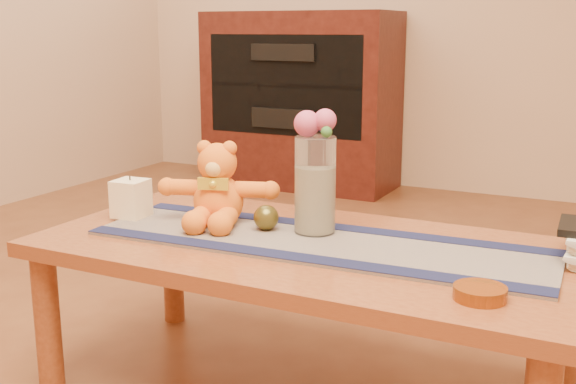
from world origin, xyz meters
The scene contains 29 objects.
coffee_table_top centered at (0.00, 0.00, 0.43)m, with size 1.40×0.70×0.04m, color brown.
table_leg_fl centered at (-0.64, -0.29, 0.21)m, with size 0.07×0.07×0.41m, color brown.
table_leg_bl centered at (-0.64, 0.29, 0.21)m, with size 0.07×0.07×0.41m, color brown.
table_leg_br centered at (0.64, 0.29, 0.21)m, with size 0.07×0.07×0.41m, color brown.
persian_runner centered at (0.03, 0.00, 0.45)m, with size 1.20×0.35×0.01m, color #181742.
runner_border_near centered at (0.04, -0.14, 0.46)m, with size 1.20×0.06×0.00m, color #131639.
runner_border_far centered at (0.03, 0.15, 0.46)m, with size 1.20×0.06×0.00m, color #131639.
teddy_bear centered at (-0.30, 0.05, 0.57)m, with size 0.33×0.27×0.22m, color orange, non-canonical shape.
pillar_candle centered at (-0.56, -0.02, 0.51)m, with size 0.09×0.09×0.11m, color #FFE7BB.
candle_wick centered at (-0.56, -0.02, 0.57)m, with size 0.00×0.00×0.01m, color black.
glass_vase centered at (-0.01, 0.07, 0.59)m, with size 0.11×0.11×0.26m, color silver.
potpourri_fill centered at (-0.01, 0.07, 0.55)m, with size 0.09×0.09×0.18m, color beige.
rose_left centered at (-0.03, 0.06, 0.75)m, with size 0.07×0.07×0.07m, color #BF436F.
rose_right centered at (0.02, 0.08, 0.76)m, with size 0.06×0.06×0.06m, color #BF436F.
blue_flower_back centered at (0.00, 0.11, 0.75)m, with size 0.04×0.04×0.04m, color #4C4FA5.
blue_flower_side centered at (-0.04, 0.09, 0.74)m, with size 0.04×0.04×0.04m, color #4C4FA5.
leaf_sprig centered at (0.03, 0.05, 0.74)m, with size 0.03×0.03×0.03m, color #33662D.
bronze_ball centered at (-0.13, 0.04, 0.49)m, with size 0.07×0.07×0.07m, color #4C4419.
book_bottom centered at (0.63, 0.17, 0.46)m, with size 0.17×0.22×0.02m, color beige.
book_lower centered at (0.63, 0.16, 0.48)m, with size 0.16×0.22×0.02m, color beige.
book_upper centered at (0.62, 0.17, 0.50)m, with size 0.17×0.22×0.02m, color beige.
book_top centered at (0.63, 0.16, 0.52)m, with size 0.16×0.22×0.02m, color beige.
tv_remote centered at (0.63, 0.16, 0.54)m, with size 0.04×0.16×0.02m, color black.
amber_dish centered at (0.49, -0.20, 0.46)m, with size 0.11×0.11×0.03m, color #BF5914.
media_cabinet centered at (-1.20, 2.48, 0.55)m, with size 1.20×0.50×1.10m, color black.
cabinet_cavity centered at (-1.20, 2.25, 0.66)m, with size 1.02×0.03×0.61m, color black.
cabinet_shelf centered at (-1.20, 2.33, 0.66)m, with size 1.02×0.20×0.03m, color black.
stereo_upper centered at (-1.20, 2.35, 0.86)m, with size 0.42×0.28×0.10m, color black.
stereo_lower centered at (-1.20, 2.35, 0.46)m, with size 0.42×0.28×0.12m, color black.
Camera 1 is at (0.76, -1.61, 1.00)m, focal length 44.21 mm.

